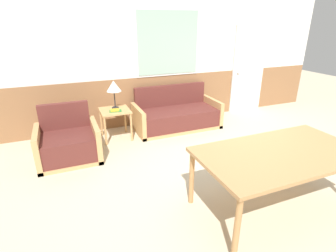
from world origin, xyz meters
TOP-DOWN VIEW (x-y plane):
  - ground_plane at (0.00, 0.00)m, footprint 16.00×16.00m
  - wall_back at (-0.01, 2.63)m, footprint 7.20×0.09m
  - couch at (-0.26, 2.13)m, footprint 1.74×0.81m
  - armchair at (-2.41, 1.54)m, footprint 0.94×0.79m
  - side_table at (-1.54, 2.07)m, footprint 0.53×0.53m
  - table_lamp at (-1.51, 2.16)m, footprint 0.27×0.27m
  - book_stack at (-1.55, 1.97)m, footprint 0.24×0.16m
  - dining_table at (-0.22, -0.64)m, footprint 1.87×1.01m
  - entry_door at (1.81, 2.57)m, footprint 0.88×0.09m

SIDE VIEW (x-z plane):
  - ground_plane at x=0.00m, z-range 0.00..0.00m
  - couch at x=-0.26m, z-range -0.17..0.67m
  - armchair at x=-2.41m, z-range -0.17..0.69m
  - side_table at x=-1.54m, z-range 0.19..0.76m
  - book_stack at x=-1.55m, z-range 0.57..0.60m
  - dining_table at x=-0.22m, z-range 0.31..1.05m
  - table_lamp at x=-1.51m, z-range 0.72..1.24m
  - entry_door at x=1.81m, z-range 0.00..2.01m
  - wall_back at x=-0.01m, z-range 0.02..2.72m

